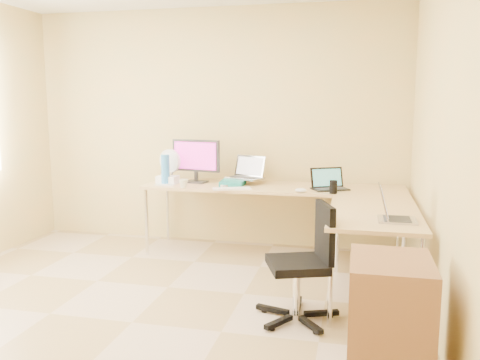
% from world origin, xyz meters
% --- Properties ---
extents(floor, '(4.50, 4.50, 0.00)m').
position_xyz_m(floor, '(0.00, 0.00, 0.00)').
color(floor, tan).
rests_on(floor, ground).
extents(wall_back, '(4.50, 0.00, 4.50)m').
position_xyz_m(wall_back, '(0.00, 2.25, 1.30)').
color(wall_back, tan).
rests_on(wall_back, ground).
extents(wall_right, '(0.00, 4.50, 4.50)m').
position_xyz_m(wall_right, '(2.10, 0.00, 1.30)').
color(wall_right, tan).
rests_on(wall_right, ground).
extents(desk_main, '(2.65, 0.70, 0.73)m').
position_xyz_m(desk_main, '(0.72, 1.85, 0.36)').
color(desk_main, tan).
rests_on(desk_main, ground).
extents(desk_return, '(0.70, 1.30, 0.73)m').
position_xyz_m(desk_return, '(1.70, 0.85, 0.36)').
color(desk_return, tan).
rests_on(desk_return, ground).
extents(monitor, '(0.56, 0.26, 0.46)m').
position_xyz_m(monitor, '(-0.11, 1.89, 0.96)').
color(monitor, '#262323').
rests_on(monitor, desk_main).
extents(book_stack, '(0.25, 0.33, 0.05)m').
position_xyz_m(book_stack, '(0.31, 1.81, 0.76)').
color(book_stack, '#147170').
rests_on(book_stack, desk_main).
extents(laptop_center, '(0.44, 0.40, 0.23)m').
position_xyz_m(laptop_center, '(0.41, 1.95, 0.90)').
color(laptop_center, '#AAAAAC').
rests_on(laptop_center, desk_main).
extents(laptop_black, '(0.42, 0.38, 0.21)m').
position_xyz_m(laptop_black, '(1.30, 1.76, 0.84)').
color(laptop_black, black).
rests_on(laptop_black, desk_main).
extents(keyboard, '(0.38, 0.24, 0.02)m').
position_xyz_m(keyboard, '(0.36, 1.55, 0.74)').
color(keyboard, white).
rests_on(keyboard, desk_main).
extents(mouse, '(0.11, 0.07, 0.04)m').
position_xyz_m(mouse, '(1.04, 1.55, 0.75)').
color(mouse, silver).
rests_on(mouse, desk_main).
extents(mug, '(0.10, 0.10, 0.09)m').
position_xyz_m(mug, '(-0.14, 1.55, 0.77)').
color(mug, beige).
rests_on(mug, desk_main).
extents(cd_stack, '(0.14, 0.14, 0.03)m').
position_xyz_m(cd_stack, '(0.26, 1.69, 0.74)').
color(cd_stack, silver).
rests_on(cd_stack, desk_main).
extents(water_bottle, '(0.12, 0.12, 0.31)m').
position_xyz_m(water_bottle, '(-0.40, 1.73, 0.88)').
color(water_bottle, '#317CC5').
rests_on(water_bottle, desk_main).
extents(papers, '(0.21, 0.29, 0.01)m').
position_xyz_m(papers, '(-0.38, 1.75, 0.73)').
color(papers, silver).
rests_on(papers, desk_main).
extents(white_box, '(0.22, 0.17, 0.08)m').
position_xyz_m(white_box, '(-0.40, 1.79, 0.77)').
color(white_box, white).
rests_on(white_box, desk_main).
extents(desk_fan, '(0.31, 0.31, 0.32)m').
position_xyz_m(desk_fan, '(-0.40, 1.92, 0.89)').
color(desk_fan, white).
rests_on(desk_fan, desk_main).
extents(black_cup, '(0.08, 0.08, 0.13)m').
position_xyz_m(black_cup, '(1.35, 1.55, 0.79)').
color(black_cup, black).
rests_on(black_cup, desk_main).
extents(laptop_return, '(0.32, 0.25, 0.21)m').
position_xyz_m(laptop_return, '(1.85, 0.54, 0.84)').
color(laptop_return, '#B4B4D0').
rests_on(laptop_return, desk_return).
extents(office_chair, '(0.67, 0.67, 0.87)m').
position_xyz_m(office_chair, '(1.15, 0.33, 0.50)').
color(office_chair, black).
rests_on(office_chair, ground).
extents(cabinet, '(0.44, 0.54, 0.75)m').
position_xyz_m(cabinet, '(1.75, -0.43, 0.36)').
color(cabinet, brown).
rests_on(cabinet, ground).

